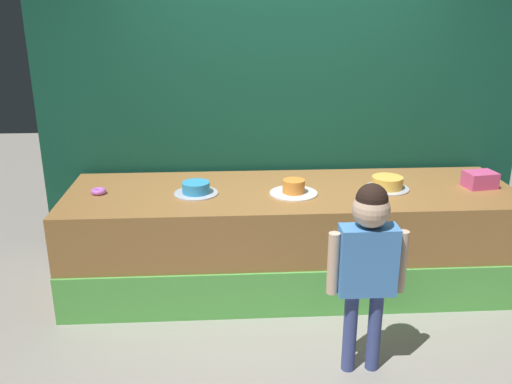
{
  "coord_description": "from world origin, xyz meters",
  "views": [
    {
      "loc": [
        -0.51,
        -3.37,
        2.12
      ],
      "look_at": [
        -0.29,
        0.31,
        0.84
      ],
      "focal_mm": 38.33,
      "sensor_mm": 36.0,
      "label": 1
    }
  ],
  "objects_px": {
    "child_figure": "(368,254)",
    "donut": "(99,191)",
    "cake_right": "(387,184)",
    "cake_left": "(196,189)",
    "pink_box": "(480,180)",
    "cake_center": "(294,188)"
  },
  "relations": [
    {
      "from": "cake_center",
      "to": "pink_box",
      "type": "bearing_deg",
      "value": 2.57
    },
    {
      "from": "child_figure",
      "to": "donut",
      "type": "bearing_deg",
      "value": 147.32
    },
    {
      "from": "pink_box",
      "to": "cake_right",
      "type": "xyz_separation_m",
      "value": [
        -0.72,
        0.0,
        -0.02
      ]
    },
    {
      "from": "child_figure",
      "to": "pink_box",
      "type": "height_order",
      "value": "child_figure"
    },
    {
      "from": "child_figure",
      "to": "cake_left",
      "type": "distance_m",
      "value": 1.47
    },
    {
      "from": "cake_left",
      "to": "cake_center",
      "type": "relative_size",
      "value": 0.92
    },
    {
      "from": "cake_right",
      "to": "cake_left",
      "type": "bearing_deg",
      "value": -179.06
    },
    {
      "from": "child_figure",
      "to": "cake_right",
      "type": "relative_size",
      "value": 3.54
    },
    {
      "from": "donut",
      "to": "cake_right",
      "type": "bearing_deg",
      "value": -0.54
    },
    {
      "from": "cake_center",
      "to": "cake_right",
      "type": "xyz_separation_m",
      "value": [
        0.72,
        0.06,
        0.0
      ]
    },
    {
      "from": "donut",
      "to": "cake_right",
      "type": "xyz_separation_m",
      "value": [
        2.16,
        -0.02,
        0.02
      ]
    },
    {
      "from": "cake_left",
      "to": "donut",
      "type": "bearing_deg",
      "value": 176.51
    },
    {
      "from": "child_figure",
      "to": "cake_center",
      "type": "distance_m",
      "value": 1.07
    },
    {
      "from": "cake_left",
      "to": "cake_center",
      "type": "distance_m",
      "value": 0.72
    },
    {
      "from": "pink_box",
      "to": "cake_center",
      "type": "height_order",
      "value": "pink_box"
    },
    {
      "from": "child_figure",
      "to": "cake_left",
      "type": "height_order",
      "value": "child_figure"
    },
    {
      "from": "child_figure",
      "to": "donut",
      "type": "distance_m",
      "value": 2.06
    },
    {
      "from": "pink_box",
      "to": "donut",
      "type": "height_order",
      "value": "pink_box"
    },
    {
      "from": "cake_center",
      "to": "cake_right",
      "type": "height_order",
      "value": "cake_center"
    },
    {
      "from": "pink_box",
      "to": "cake_right",
      "type": "height_order",
      "value": "pink_box"
    },
    {
      "from": "donut",
      "to": "cake_center",
      "type": "height_order",
      "value": "cake_center"
    },
    {
      "from": "pink_box",
      "to": "cake_left",
      "type": "bearing_deg",
      "value": -179.38
    }
  ]
}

